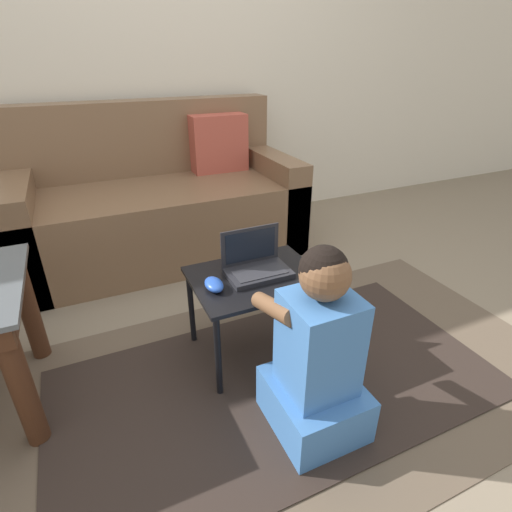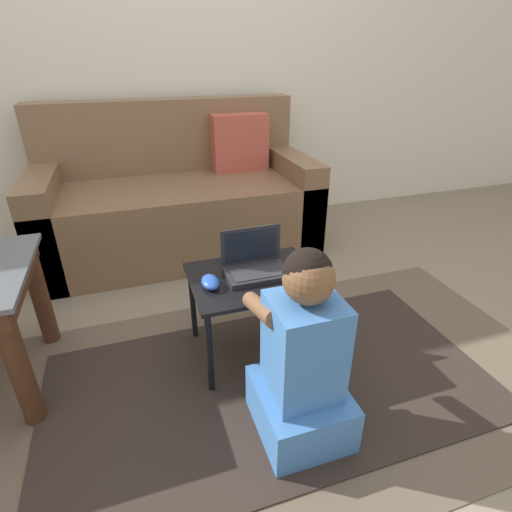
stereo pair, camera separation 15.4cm
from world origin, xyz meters
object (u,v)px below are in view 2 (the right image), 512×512
at_px(couch, 180,202).
at_px(person_seated, 302,362).
at_px(laptop_desk, 254,286).
at_px(computer_mouse, 210,282).
at_px(laptop, 255,266).

relative_size(couch, person_seated, 2.41).
height_order(laptop_desk, person_seated, person_seated).
xyz_separation_m(laptop_desk, computer_mouse, (-0.18, -0.02, 0.07)).
height_order(couch, person_seated, couch).
distance_m(laptop_desk, computer_mouse, 0.19).
xyz_separation_m(couch, laptop_desk, (0.12, -1.16, 0.02)).
xyz_separation_m(couch, computer_mouse, (-0.06, -1.18, 0.08)).
xyz_separation_m(laptop_desk, laptop, (0.01, 0.02, 0.08)).
xyz_separation_m(couch, person_seated, (0.15, -1.59, -0.02)).
xyz_separation_m(computer_mouse, person_seated, (0.20, -0.40, -0.11)).
bearing_deg(person_seated, couch, 95.26).
height_order(laptop_desk, laptop, laptop).
distance_m(laptop, person_seated, 0.46).
bearing_deg(laptop_desk, couch, 96.13).
bearing_deg(computer_mouse, laptop, 12.75).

